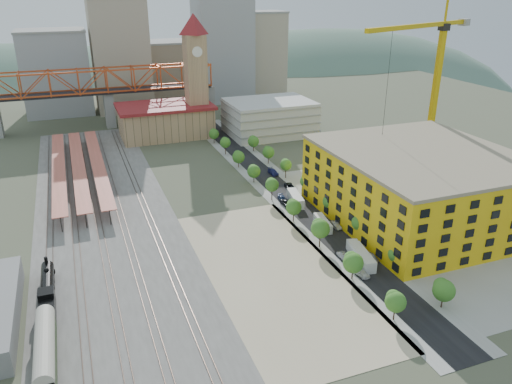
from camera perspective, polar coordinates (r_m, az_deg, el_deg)
name	(u,v)px	position (r m, az deg, el deg)	size (l,w,h in m)	color
ground	(244,212)	(137.70, -1.44, -2.33)	(400.00, 400.00, 0.00)	#474C38
ballast_strip	(103,207)	(147.49, -17.08, -1.61)	(36.00, 165.00, 0.06)	#605E59
dirt_lot	(274,272)	(110.49, 2.06, -9.10)	(28.00, 67.00, 0.06)	tan
street_asphalt	(276,186)	(155.83, 2.29, 0.74)	(12.00, 170.00, 0.06)	black
sidewalk_west	(260,188)	(153.91, 0.40, 0.47)	(3.00, 170.00, 0.04)	gray
sidewalk_east	(292,183)	(157.92, 4.13, 1.00)	(3.00, 170.00, 0.04)	gray
construction_pad	(425,217)	(142.60, 18.72, -2.68)	(50.00, 90.00, 0.06)	gray
rail_tracks	(96,207)	(147.39, -17.78, -1.67)	(26.56, 160.00, 0.18)	#382B23
platform_canopies	(78,165)	(171.73, -19.65, 2.92)	(16.00, 80.00, 4.12)	#D46151
station_hall	(166,120)	(209.56, -10.29, 8.08)	(38.00, 24.00, 13.10)	tan
clock_tower	(195,64)	(205.99, -6.96, 14.28)	(12.00, 12.00, 52.00)	tan
parking_garage	(269,117)	(209.39, 1.54, 8.51)	(34.00, 26.00, 14.00)	silver
truss_bridge	(107,84)	(226.95, -16.71, 11.77)	(94.00, 9.60, 25.60)	gray
construction_building	(420,186)	(137.21, 18.22, 0.66)	(44.60, 50.60, 18.80)	yellow
street_trees	(289,197)	(147.40, 3.80, -0.63)	(15.40, 124.40, 8.00)	#3C6E21
skyline	(165,59)	(267.06, -10.40, 14.70)	(133.00, 46.00, 60.00)	#9EA0A3
distant_hills	(192,166)	(411.37, -7.38, 2.92)	(647.00, 264.00, 227.00)	#4C6B59
locomotive	(47,291)	(108.59, -22.73, -10.43)	(2.89, 22.33, 5.58)	black
coach	(45,350)	(91.81, -22.93, -16.31)	(3.20, 18.61, 5.84)	#25381E
tower_crane	(432,70)	(162.61, 19.51, 12.98)	(49.01, 21.13, 55.59)	gold
site_trailer_a	(362,257)	(115.54, 12.00, -7.31)	(2.70, 10.27, 2.81)	silver
site_trailer_b	(357,253)	(117.16, 11.44, -6.88)	(2.48, 9.41, 2.58)	silver
site_trailer_c	(323,223)	(129.81, 7.63, -3.59)	(2.29, 8.71, 2.38)	silver
site_trailer_d	(295,199)	(143.26, 4.52, -0.76)	(2.68, 10.17, 2.78)	silver
car_0	(361,273)	(111.05, 11.93, -9.02)	(1.78, 4.43, 1.51)	white
car_1	(344,257)	(116.48, 9.99, -7.29)	(1.44, 4.14, 1.36)	gray
car_2	(287,204)	(141.36, 3.61, -1.33)	(2.61, 5.65, 1.57)	black
car_3	(282,199)	(144.40, 3.02, -0.81)	(2.03, 4.99, 1.45)	navy
car_4	(372,257)	(117.63, 13.14, -7.27)	(1.54, 3.82, 1.30)	silver
car_5	(335,225)	(130.33, 9.05, -3.79)	(1.53, 4.39, 1.45)	gray
car_6	(290,186)	(153.52, 3.87, 0.63)	(2.36, 5.13, 1.42)	black
car_7	(273,172)	(164.87, 1.97, 2.29)	(2.25, 5.53, 1.60)	navy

